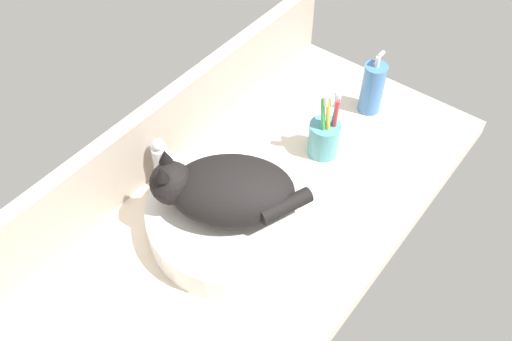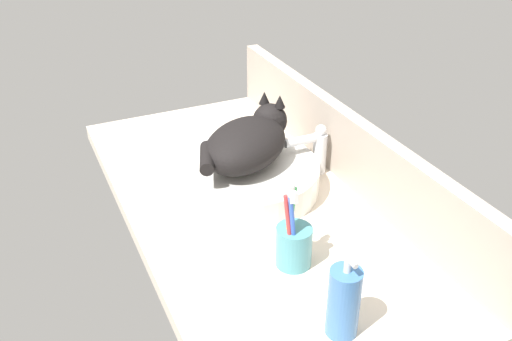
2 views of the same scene
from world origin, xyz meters
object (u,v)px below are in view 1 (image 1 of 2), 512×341
Objects in this scene: sink_basin at (233,217)px; toothbrush_cup at (324,137)px; cat at (225,189)px; soap_dispenser at (372,88)px; faucet at (165,162)px.

sink_basin is 30.43cm from toothbrush_cup.
sink_basin is 1.19× the size of cat.
soap_dispenser is at bearing -4.22° from sink_basin.
sink_basin is 50.54cm from soap_dispenser.
cat is at bearing -93.22° from faucet.
sink_basin is at bearing 174.72° from toothbrush_cup.
toothbrush_cup reaches higher than faucet.
faucet is at bearing 143.46° from toothbrush_cup.
cat is 1.78× the size of soap_dispenser.
faucet is 37.50cm from toothbrush_cup.
sink_basin is at bearing 175.78° from soap_dispenser.
toothbrush_cup reaches higher than soap_dispenser.
soap_dispenser reaches higher than faucet.
cat is 51.66cm from soap_dispenser.
sink_basin is at bearing -90.54° from faucet.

